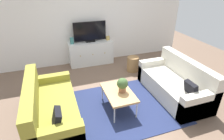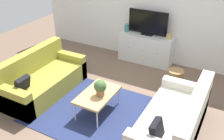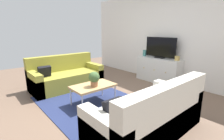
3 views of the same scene
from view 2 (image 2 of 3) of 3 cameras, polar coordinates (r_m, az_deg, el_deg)
ground_plane at (r=5.06m, az=-1.97°, el=-8.50°), size 10.00×10.00×0.00m
wall_back at (r=6.58m, az=9.34°, el=13.35°), size 6.40×0.12×2.70m
area_rug at (r=4.96m, az=-2.85°, el=-9.37°), size 2.50×1.90×0.01m
couch_left_side at (r=5.59m, az=-15.47°, el=-2.15°), size 0.87×1.87×0.87m
couch_right_side at (r=4.40m, az=14.03°, el=-11.41°), size 0.87×1.87×0.87m
coffee_table at (r=4.75m, az=-3.19°, el=-5.53°), size 0.55×0.91×0.42m
potted_plant at (r=4.59m, az=-2.62°, el=-3.82°), size 0.23×0.23×0.31m
tv_console at (r=6.67m, az=7.50°, el=4.73°), size 1.37×0.47×0.74m
flat_screen_tv at (r=6.44m, az=7.96°, el=10.28°), size 0.99×0.16×0.62m
glass_vase at (r=6.70m, az=3.23°, el=9.33°), size 0.11×0.11×0.19m
mantel_clock at (r=6.35m, az=12.50°, el=7.24°), size 0.11×0.07×0.13m
wicker_basket at (r=5.70m, az=13.78°, el=-2.06°), size 0.34×0.34×0.44m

